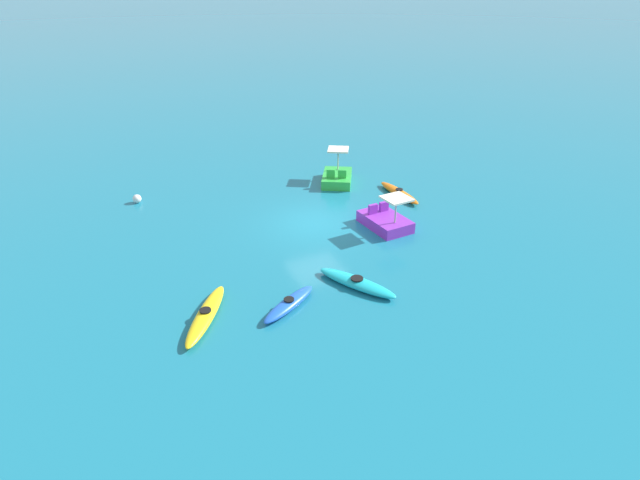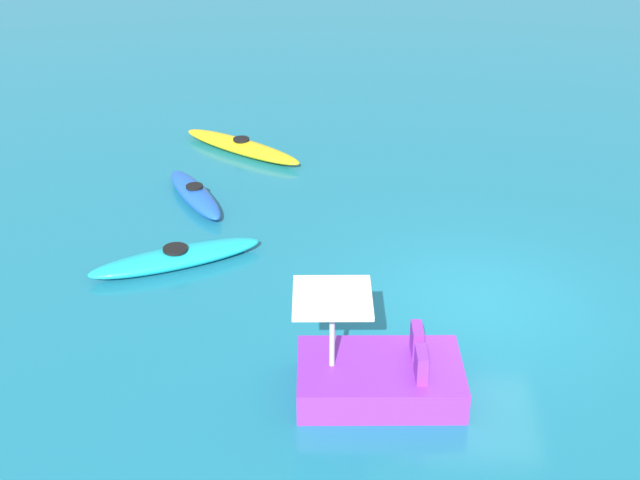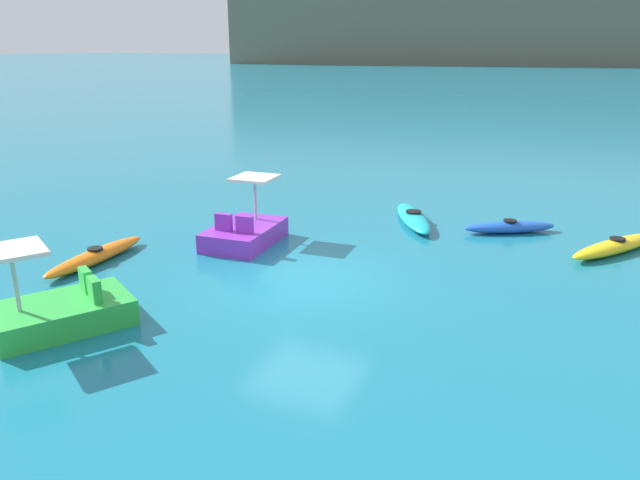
{
  "view_description": "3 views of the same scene",
  "coord_description": "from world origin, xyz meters",
  "px_view_note": "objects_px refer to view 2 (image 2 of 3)",
  "views": [
    {
      "loc": [
        9.16,
        19.2,
        10.34
      ],
      "look_at": [
        1.23,
        2.91,
        0.77
      ],
      "focal_mm": 29.11,
      "sensor_mm": 36.0,
      "label": 1
    },
    {
      "loc": [
        -12.98,
        1.98,
        8.08
      ],
      "look_at": [
        0.94,
        2.79,
        0.63
      ],
      "focal_mm": 49.44,
      "sensor_mm": 36.0,
      "label": 2
    },
    {
      "loc": [
        5.46,
        -11.49,
        5.06
      ],
      "look_at": [
        -0.55,
        2.08,
        0.26
      ],
      "focal_mm": 34.05,
      "sensor_mm": 36.0,
      "label": 3
    }
  ],
  "objects_px": {
    "kayak_cyan": "(176,258)",
    "kayak_blue": "(195,194)",
    "pedal_boat_purple": "(379,374)",
    "kayak_yellow": "(242,147)"
  },
  "relations": [
    {
      "from": "kayak_cyan",
      "to": "kayak_blue",
      "type": "distance_m",
      "value": 2.74
    },
    {
      "from": "kayak_yellow",
      "to": "kayak_blue",
      "type": "relative_size",
      "value": 1.26
    },
    {
      "from": "kayak_cyan",
      "to": "pedal_boat_purple",
      "type": "distance_m",
      "value": 5.15
    },
    {
      "from": "kayak_cyan",
      "to": "pedal_boat_purple",
      "type": "relative_size",
      "value": 1.27
    },
    {
      "from": "kayak_yellow",
      "to": "pedal_boat_purple",
      "type": "relative_size",
      "value": 1.28
    },
    {
      "from": "kayak_yellow",
      "to": "kayak_cyan",
      "type": "bearing_deg",
      "value": 175.15
    },
    {
      "from": "kayak_cyan",
      "to": "kayak_blue",
      "type": "relative_size",
      "value": 1.25
    },
    {
      "from": "pedal_boat_purple",
      "to": "kayak_blue",
      "type": "bearing_deg",
      "value": 31.57
    },
    {
      "from": "kayak_cyan",
      "to": "kayak_blue",
      "type": "bearing_deg",
      "value": 3.26
    },
    {
      "from": "kayak_yellow",
      "to": "kayak_blue",
      "type": "distance_m",
      "value": 2.79
    }
  ]
}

